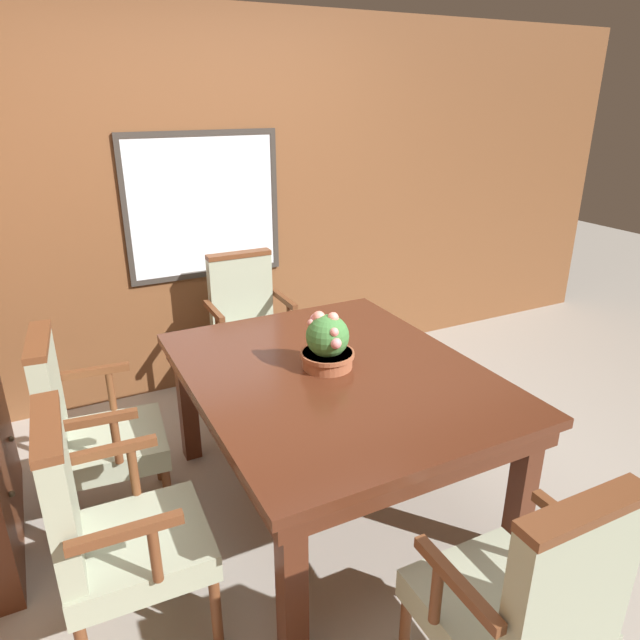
{
  "coord_description": "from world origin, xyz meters",
  "views": [
    {
      "loc": [
        -0.99,
        -1.93,
        1.93
      ],
      "look_at": [
        0.15,
        0.32,
        0.93
      ],
      "focal_mm": 32.0,
      "sensor_mm": 36.0,
      "label": 1
    }
  ],
  "objects_px": {
    "dining_table": "(334,388)",
    "chair_head_far": "(249,326)",
    "chair_left_near": "(110,528)",
    "potted_plant": "(327,344)",
    "chair_left_far": "(87,427)",
    "chair_head_near": "(525,605)"
  },
  "relations": [
    {
      "from": "chair_head_far",
      "to": "chair_left_near",
      "type": "relative_size",
      "value": 1.0
    },
    {
      "from": "dining_table",
      "to": "chair_head_far",
      "type": "xyz_separation_m",
      "value": [
        0.01,
        1.21,
        -0.13
      ]
    },
    {
      "from": "chair_head_far",
      "to": "chair_left_far",
      "type": "bearing_deg",
      "value": -142.65
    },
    {
      "from": "potted_plant",
      "to": "chair_head_far",
      "type": "bearing_deg",
      "value": 88.71
    },
    {
      "from": "chair_left_near",
      "to": "potted_plant",
      "type": "xyz_separation_m",
      "value": [
        1.07,
        0.39,
        0.34
      ]
    },
    {
      "from": "chair_left_near",
      "to": "chair_left_far",
      "type": "relative_size",
      "value": 1.0
    },
    {
      "from": "chair_head_far",
      "to": "chair_left_far",
      "type": "height_order",
      "value": "same"
    },
    {
      "from": "chair_head_near",
      "to": "potted_plant",
      "type": "xyz_separation_m",
      "value": [
        0.01,
        1.29,
        0.34
      ]
    },
    {
      "from": "potted_plant",
      "to": "dining_table",
      "type": "bearing_deg",
      "value": -75.63
    },
    {
      "from": "dining_table",
      "to": "chair_head_near",
      "type": "height_order",
      "value": "chair_head_near"
    },
    {
      "from": "dining_table",
      "to": "chair_head_far",
      "type": "relative_size",
      "value": 1.65
    },
    {
      "from": "chair_left_near",
      "to": "chair_head_far",
      "type": "bearing_deg",
      "value": -33.12
    },
    {
      "from": "chair_left_far",
      "to": "potted_plant",
      "type": "distance_m",
      "value": 1.17
    },
    {
      "from": "chair_left_far",
      "to": "potted_plant",
      "type": "bearing_deg",
      "value": -102.51
    },
    {
      "from": "chair_left_far",
      "to": "potted_plant",
      "type": "height_order",
      "value": "potted_plant"
    },
    {
      "from": "chair_head_near",
      "to": "chair_left_far",
      "type": "distance_m",
      "value": 1.95
    },
    {
      "from": "dining_table",
      "to": "chair_left_far",
      "type": "bearing_deg",
      "value": 159.84
    },
    {
      "from": "chair_left_near",
      "to": "potted_plant",
      "type": "distance_m",
      "value": 1.18
    },
    {
      "from": "dining_table",
      "to": "potted_plant",
      "type": "xyz_separation_m",
      "value": [
        -0.01,
        0.05,
        0.21
      ]
    },
    {
      "from": "chair_left_near",
      "to": "chair_left_far",
      "type": "bearing_deg",
      "value": 1.74
    },
    {
      "from": "dining_table",
      "to": "chair_head_near",
      "type": "relative_size",
      "value": 1.65
    },
    {
      "from": "dining_table",
      "to": "chair_head_far",
      "type": "height_order",
      "value": "chair_head_far"
    }
  ]
}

